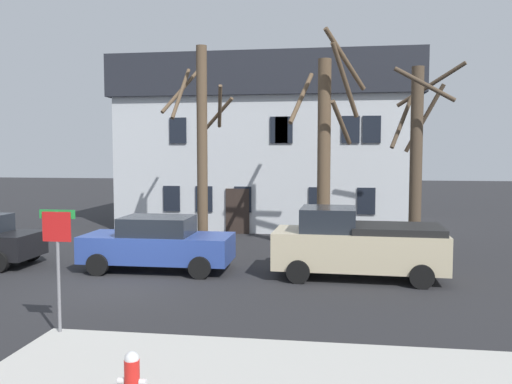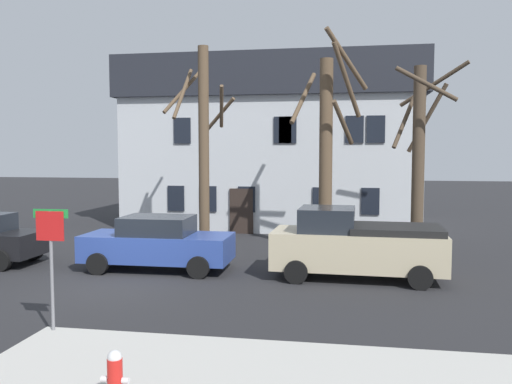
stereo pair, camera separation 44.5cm
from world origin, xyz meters
name	(u,v)px [view 2 (the right image)]	position (x,y,z in m)	size (l,w,h in m)	color
ground_plane	(118,286)	(0.00, 0.00, 0.00)	(120.00, 120.00, 0.00)	#262628
building_main	(274,143)	(2.58, 13.81, 4.28)	(14.75, 7.69, 8.40)	silver
tree_bare_near	(203,144)	(1.05, 5.36, 4.09)	(2.63, 2.27, 7.68)	brown
tree_bare_mid	(327,146)	(5.60, 6.10, 4.00)	(2.86, 2.85, 8.08)	brown
tree_bare_far	(419,153)	(8.87, 5.75, 3.74)	(2.76, 2.97, 7.05)	#4C3D2D
car_blue_sedan	(158,243)	(0.38, 2.20, 0.87)	(4.74, 2.13, 1.74)	#2D4799
pickup_truck_beige	(356,245)	(6.63, 2.12, 1.02)	(5.11, 2.38, 2.12)	#C6B793
fire_hydrant	(115,377)	(3.08, -6.85, 0.54)	(0.42, 0.22, 0.82)	red
street_sign_pole	(51,247)	(0.42, -4.01, 1.84)	(0.76, 0.07, 2.62)	slate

